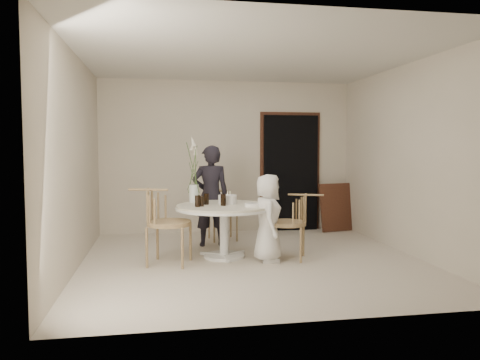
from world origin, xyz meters
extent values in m
plane|color=beige|center=(0.00, 0.00, 0.00)|extent=(4.50, 4.50, 0.00)
plane|color=silver|center=(0.00, 0.00, 2.70)|extent=(4.50, 4.50, 0.00)
plane|color=beige|center=(0.00, 2.25, 1.35)|extent=(4.50, 0.00, 4.50)
plane|color=beige|center=(0.00, -2.25, 1.35)|extent=(4.50, 0.00, 4.50)
plane|color=beige|center=(-2.25, 0.00, 1.35)|extent=(0.00, 4.50, 4.50)
plane|color=beige|center=(2.25, 0.00, 1.35)|extent=(0.00, 4.50, 4.50)
cube|color=black|center=(1.15, 2.19, 1.05)|extent=(1.00, 0.10, 2.10)
cube|color=#59321E|center=(1.15, 2.23, 1.11)|extent=(1.12, 0.03, 2.22)
cylinder|color=white|center=(-0.35, 0.25, 0.02)|extent=(0.56, 0.56, 0.04)
cylinder|color=white|center=(-0.35, 0.25, 0.34)|extent=(0.12, 0.12, 0.65)
cylinder|color=white|center=(-0.35, 0.25, 0.68)|extent=(1.33, 1.33, 0.03)
cylinder|color=beige|center=(-0.35, 0.25, 0.71)|extent=(1.30, 1.30, 0.04)
cube|color=#59321E|center=(1.95, 1.95, 0.43)|extent=(0.68, 0.33, 0.86)
cylinder|color=#A18C57|center=(-0.37, 1.26, 0.21)|extent=(0.03, 0.03, 0.42)
cylinder|color=#A18C57|center=(0.01, 1.30, 0.21)|extent=(0.03, 0.03, 0.42)
cylinder|color=#A18C57|center=(-0.41, 1.63, 0.21)|extent=(0.03, 0.03, 0.42)
cylinder|color=#A18C57|center=(-0.04, 1.68, 0.21)|extent=(0.03, 0.03, 0.42)
cylinder|color=#A18C57|center=(-0.20, 1.47, 0.44)|extent=(0.47, 0.47, 0.05)
cylinder|color=#A18C57|center=(0.37, 0.31, 0.23)|extent=(0.03, 0.03, 0.47)
cylinder|color=#A18C57|center=(0.22, -0.08, 0.23)|extent=(0.03, 0.03, 0.47)
cylinder|color=#A18C57|center=(0.76, 0.15, 0.23)|extent=(0.03, 0.03, 0.47)
cylinder|color=#A18C57|center=(0.60, -0.23, 0.23)|extent=(0.03, 0.03, 0.47)
cylinder|color=#A18C57|center=(0.49, 0.04, 0.49)|extent=(0.52, 0.52, 0.05)
cylinder|color=#A18C57|center=(-0.95, -0.28, 0.26)|extent=(0.03, 0.03, 0.51)
cylinder|color=#A18C57|center=(-0.82, 0.16, 0.26)|extent=(0.03, 0.03, 0.51)
cylinder|color=#A18C57|center=(-1.39, -0.15, 0.26)|extent=(0.03, 0.03, 0.51)
cylinder|color=#A18C57|center=(-1.26, 0.29, 0.26)|extent=(0.03, 0.03, 0.51)
cylinder|color=#A18C57|center=(-1.10, 0.01, 0.54)|extent=(0.57, 0.57, 0.06)
imported|color=black|center=(-0.44, 1.06, 0.78)|extent=(0.57, 0.38, 1.55)
imported|color=white|center=(0.19, -0.06, 0.58)|extent=(0.44, 0.61, 1.17)
cylinder|color=white|center=(-0.28, 0.38, 0.79)|extent=(0.26, 0.26, 0.12)
cylinder|color=beige|center=(-0.28, 0.38, 0.88)|extent=(0.01, 0.01, 0.05)
cylinder|color=beige|center=(-0.24, 0.41, 0.88)|extent=(0.01, 0.01, 0.05)
cylinder|color=black|center=(-0.67, 0.15, 0.80)|extent=(0.08, 0.08, 0.14)
cylinder|color=black|center=(-0.37, 0.18, 0.81)|extent=(0.09, 0.09, 0.16)
cylinder|color=black|center=(-0.72, 0.12, 0.81)|extent=(0.09, 0.09, 0.15)
cylinder|color=black|center=(-0.58, 0.35, 0.81)|extent=(0.09, 0.09, 0.15)
cylinder|color=white|center=(-0.01, -0.01, 0.75)|extent=(0.24, 0.24, 0.05)
cylinder|color=white|center=(-0.73, 0.64, 0.86)|extent=(0.14, 0.14, 0.26)
cylinder|color=#42632A|center=(-0.71, 0.64, 1.18)|extent=(0.01, 0.01, 0.64)
cone|color=beige|center=(-0.71, 0.64, 1.50)|extent=(0.06, 0.06, 0.16)
cylinder|color=#42632A|center=(-0.74, 0.67, 1.21)|extent=(0.01, 0.01, 0.69)
cone|color=beige|center=(-0.74, 0.67, 1.55)|extent=(0.06, 0.06, 0.16)
cylinder|color=#42632A|center=(-0.75, 0.62, 1.23)|extent=(0.01, 0.01, 0.75)
cone|color=beige|center=(-0.75, 0.62, 1.61)|extent=(0.06, 0.06, 0.16)
camera|label=1|loc=(-1.23, -6.07, 1.52)|focal=35.00mm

